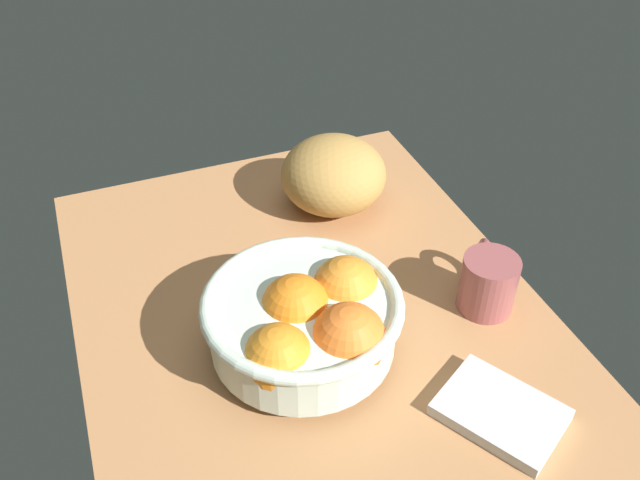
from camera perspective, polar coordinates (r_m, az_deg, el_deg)
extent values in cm
cube|color=#B37A4B|center=(85.62, 0.26, -8.40)|extent=(82.34, 56.99, 3.00)
cylinder|color=silver|center=(82.02, -1.42, -8.82)|extent=(10.40, 10.40, 1.55)
cylinder|color=silver|center=(79.16, -1.46, -6.92)|extent=(21.44, 21.44, 6.27)
torus|color=silver|center=(76.93, -1.50, -5.31)|extent=(23.04, 23.04, 1.60)
sphere|color=orange|center=(78.40, -2.04, -5.71)|extent=(8.09, 8.09, 8.09)
sphere|color=orange|center=(73.57, -3.49, -9.76)|extent=(7.58, 7.58, 7.58)
sphere|color=orange|center=(75.11, 2.62, -8.23)|extent=(8.38, 8.38, 8.38)
sphere|color=orange|center=(80.92, 2.06, -3.97)|extent=(8.01, 8.01, 8.01)
ellipsoid|color=#B28542|center=(101.36, 1.14, 5.46)|extent=(15.90, 15.98, 10.88)
cube|color=silver|center=(78.47, 14.76, -13.66)|extent=(15.66, 14.45, 1.53)
cylinder|color=#974E4E|center=(87.72, 13.79, -3.55)|extent=(7.04, 7.04, 7.56)
torus|color=#974E4E|center=(91.21, 13.44, -1.54)|extent=(5.43, 3.39, 5.43)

